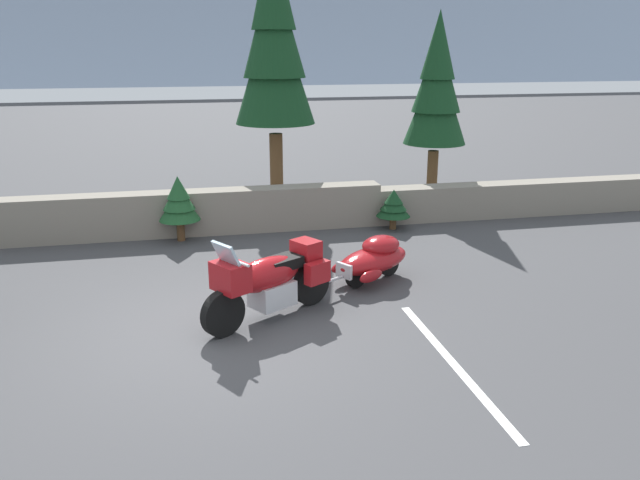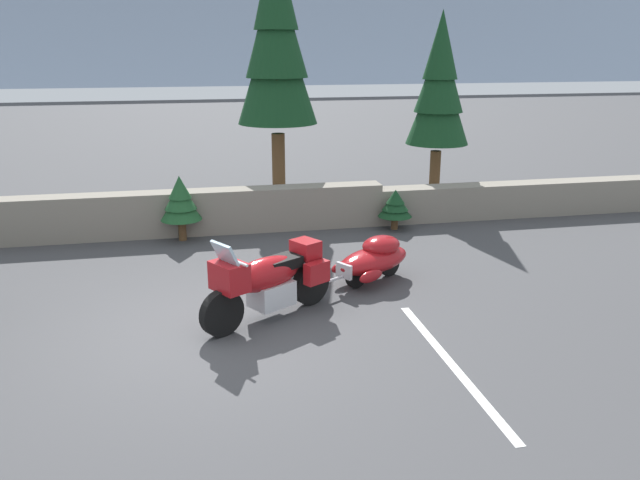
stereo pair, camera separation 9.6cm
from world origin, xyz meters
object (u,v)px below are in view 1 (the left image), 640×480
car_shaped_trailer (374,258)px  touring_motorcycle (269,279)px  pine_tree_tall (274,39)px  pine_tree_secondary (437,85)px

car_shaped_trailer → touring_motorcycle: bearing=-148.4°
touring_motorcycle → car_shaped_trailer: 2.29m
touring_motorcycle → pine_tree_tall: (1.08, 6.54, 3.35)m
touring_motorcycle → car_shaped_trailer: touring_motorcycle is taller
pine_tree_tall → pine_tree_secondary: bearing=-4.9°
pine_tree_tall → touring_motorcycle: bearing=-99.4°
car_shaped_trailer → pine_tree_secondary: 6.36m
car_shaped_trailer → pine_tree_tall: 6.48m
touring_motorcycle → pine_tree_tall: size_ratio=0.32×
car_shaped_trailer → pine_tree_secondary: bearing=59.0°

